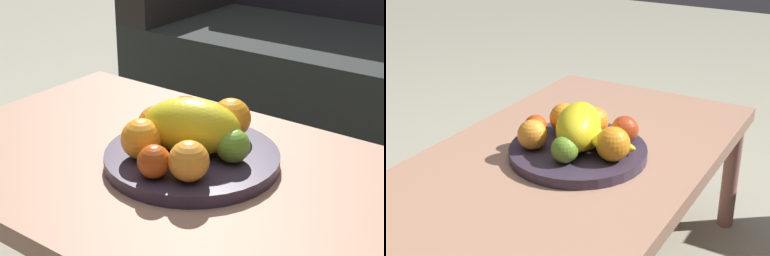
% 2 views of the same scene
% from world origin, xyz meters
% --- Properties ---
extents(coffee_table, '(1.18, 0.65, 0.40)m').
position_xyz_m(coffee_table, '(0.00, 0.00, 0.36)').
color(coffee_table, '#AA7C61').
rests_on(coffee_table, ground_plane).
extents(fruit_bowl, '(0.34, 0.34, 0.03)m').
position_xyz_m(fruit_bowl, '(-0.05, 0.03, 0.41)').
color(fruit_bowl, '#352B3B').
rests_on(fruit_bowl, coffee_table).
extents(melon_large_front, '(0.21, 0.17, 0.11)m').
position_xyz_m(melon_large_front, '(-0.05, 0.03, 0.48)').
color(melon_large_front, yellow).
rests_on(melon_large_front, fruit_bowl).
extents(orange_front, '(0.08, 0.08, 0.08)m').
position_xyz_m(orange_front, '(-0.03, 0.13, 0.46)').
color(orange_front, orange).
rests_on(orange_front, fruit_bowl).
extents(orange_left, '(0.07, 0.07, 0.07)m').
position_xyz_m(orange_left, '(0.01, -0.06, 0.46)').
color(orange_left, orange).
rests_on(orange_left, fruit_bowl).
extents(orange_right, '(0.07, 0.07, 0.07)m').
position_xyz_m(orange_right, '(-0.13, 0.02, 0.46)').
color(orange_right, orange).
rests_on(orange_right, fruit_bowl).
extents(orange_back, '(0.08, 0.08, 0.08)m').
position_xyz_m(orange_back, '(-0.11, -0.05, 0.46)').
color(orange_back, orange).
rests_on(orange_back, fruit_bowl).
extents(apple_front, '(0.06, 0.06, 0.06)m').
position_xyz_m(apple_front, '(0.03, 0.04, 0.45)').
color(apple_front, olive).
rests_on(apple_front, fruit_bowl).
extents(apple_left, '(0.07, 0.07, 0.07)m').
position_xyz_m(apple_left, '(-0.13, 0.11, 0.46)').
color(apple_left, '#B43C1B').
rests_on(apple_left, fruit_bowl).
extents(apple_right, '(0.06, 0.06, 0.06)m').
position_xyz_m(apple_right, '(-0.04, -0.09, 0.45)').
color(apple_right, '#B74512').
rests_on(apple_right, fruit_bowl).
extents(banana_bunch, '(0.16, 0.16, 0.06)m').
position_xyz_m(banana_bunch, '(-0.06, 0.07, 0.45)').
color(banana_bunch, yellow).
rests_on(banana_bunch, fruit_bowl).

